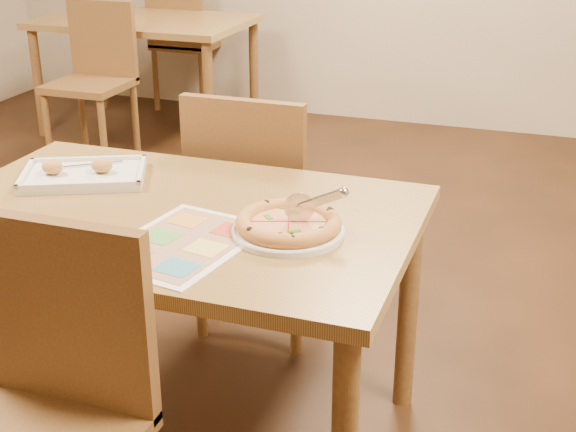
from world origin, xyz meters
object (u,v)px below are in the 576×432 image
(bg_chair_far, at_px, (181,30))
(menu, at_px, (182,243))
(pizza_cutter, at_px, (314,202))
(bg_table, at_px, (146,32))
(plate, at_px, (288,232))
(appetizer_tray, at_px, (83,175))
(chair_far, at_px, (254,189))
(dining_table, at_px, (173,240))
(pizza, at_px, (289,223))
(bg_chair_near, at_px, (96,62))
(chair_near, at_px, (45,383))

(bg_chair_far, relative_size, menu, 1.14)
(pizza_cutter, bearing_deg, bg_table, 106.25)
(bg_table, relative_size, plate, 4.62)
(pizza_cutter, bearing_deg, bg_chair_far, 101.94)
(bg_table, xyz_separation_m, bg_chair_far, (0.00, 0.50, -0.07))
(plate, bearing_deg, appetizer_tray, 166.01)
(chair_far, relative_size, bg_table, 0.36)
(dining_table, distance_m, appetizer_tray, 0.39)
(pizza_cutter, xyz_separation_m, menu, (-0.28, -0.16, -0.08))
(dining_table, relative_size, bg_table, 1.00)
(appetizer_tray, bearing_deg, dining_table, -20.54)
(bg_table, xyz_separation_m, pizza, (1.94, -2.84, 0.11))
(menu, bearing_deg, plate, 31.49)
(bg_chair_near, relative_size, menu, 1.14)
(chair_far, xyz_separation_m, menu, (0.12, -0.78, 0.16))
(menu, bearing_deg, appetizer_tray, 146.74)
(pizza, relative_size, pizza_cutter, 1.84)
(dining_table, bearing_deg, pizza, -5.90)
(menu, bearing_deg, chair_near, -105.94)
(plate, bearing_deg, dining_table, 173.16)
(dining_table, bearing_deg, appetizer_tray, 159.46)
(dining_table, height_order, menu, menu)
(appetizer_tray, bearing_deg, pizza, -13.55)
(dining_table, relative_size, bg_chair_far, 2.77)
(appetizer_tray, height_order, menu, appetizer_tray)
(chair_far, distance_m, pizza, 0.75)
(dining_table, distance_m, pizza, 0.36)
(chair_far, distance_m, pizza_cutter, 0.77)
(appetizer_tray, bearing_deg, bg_chair_far, 111.45)
(pizza, bearing_deg, dining_table, 174.10)
(bg_chair_far, relative_size, pizza, 1.76)
(chair_far, xyz_separation_m, pizza, (0.34, -0.64, 0.18))
(bg_chair_near, relative_size, appetizer_tray, 1.12)
(dining_table, relative_size, pizza_cutter, 8.97)
(pizza, bearing_deg, plate, -85.31)
(bg_chair_far, distance_m, pizza_cutter, 3.88)
(pizza_cutter, relative_size, menu, 0.35)
(bg_chair_far, bearing_deg, chair_far, 120.65)
(pizza, bearing_deg, chair_far, 118.42)
(bg_chair_near, xyz_separation_m, pizza, (1.94, -2.23, 0.18))
(dining_table, height_order, bg_chair_near, bg_chair_near)
(pizza, height_order, appetizer_tray, appetizer_tray)
(pizza, height_order, menu, pizza)
(bg_chair_far, distance_m, pizza, 3.87)
(bg_chair_far, xyz_separation_m, pizza_cutter, (2.00, -3.32, 0.24))
(pizza, distance_m, menu, 0.27)
(bg_chair_near, xyz_separation_m, plate, (1.95, -2.24, 0.16))
(pizza_cutter, bearing_deg, bg_chair_near, 112.96)
(bg_table, relative_size, pizza_cutter, 8.97)
(bg_table, relative_size, menu, 3.16)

